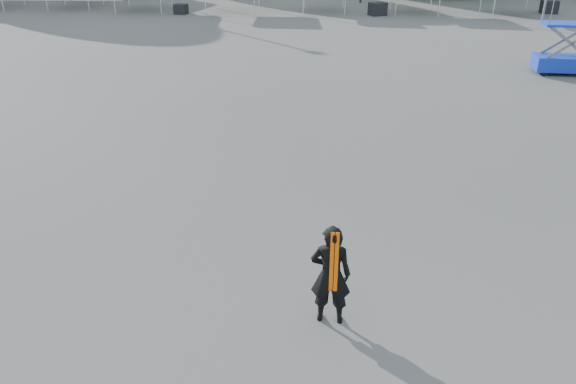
{
  "coord_description": "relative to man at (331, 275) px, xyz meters",
  "views": [
    {
      "loc": [
        -0.27,
        -10.51,
        6.05
      ],
      "look_at": [
        -0.7,
        -1.11,
        1.3
      ],
      "focal_mm": 35.0,
      "sensor_mm": 36.0,
      "label": 1
    }
  ],
  "objects": [
    {
      "name": "scissor_lift",
      "position": [
        9.88,
        15.98,
        0.62
      ],
      "size": [
        2.4,
        1.35,
        2.99
      ],
      "rotation": [
        0.0,
        0.0,
        -0.08
      ],
      "color": "#0C409E",
      "rests_on": "ground"
    },
    {
      "name": "ground",
      "position": [
        -0.07,
        3.17,
        -0.89
      ],
      "size": [
        120.0,
        120.0,
        0.0
      ],
      "primitive_type": "plane",
      "color": "#474442",
      "rests_on": "ground"
    },
    {
      "name": "crate_east",
      "position": [
        14.83,
        31.21,
        -0.49
      ],
      "size": [
        1.11,
        0.91,
        0.8
      ],
      "primitive_type": "cube",
      "rotation": [
        0.0,
        0.0,
        -0.11
      ],
      "color": "black",
      "rests_on": "ground"
    },
    {
      "name": "crate_mid",
      "position": [
        3.64,
        29.86,
        -0.5
      ],
      "size": [
        1.24,
        1.13,
        0.78
      ],
      "primitive_type": "cube",
      "rotation": [
        0.0,
        0.0,
        0.43
      ],
      "color": "black",
      "rests_on": "ground"
    },
    {
      "name": "man",
      "position": [
        0.0,
        0.0,
        0.0
      ],
      "size": [
        0.68,
        0.47,
        1.78
      ],
      "rotation": [
        0.0,
        0.0,
        3.07
      ],
      "color": "black",
      "rests_on": "ground"
    },
    {
      "name": "crate_west",
      "position": [
        -8.95,
        29.76,
        -0.58
      ],
      "size": [
        0.93,
        0.81,
        0.62
      ],
      "primitive_type": "cube",
      "rotation": [
        0.0,
        0.0,
        -0.26
      ],
      "color": "black",
      "rests_on": "ground"
    }
  ]
}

